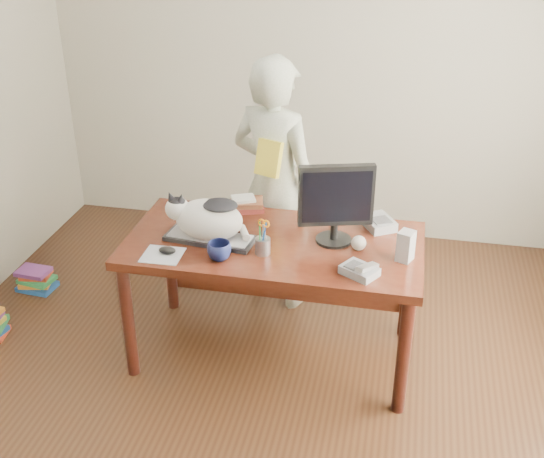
% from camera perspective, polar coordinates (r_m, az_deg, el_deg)
% --- Properties ---
extents(room, '(4.50, 4.50, 4.50)m').
position_cam_1_polar(room, '(2.89, -2.25, 3.82)').
color(room, black).
rests_on(room, ground).
extents(desk, '(1.60, 0.80, 0.75)m').
position_cam_1_polar(desk, '(3.82, 0.40, -2.41)').
color(desk, black).
rests_on(desk, ground).
extents(keyboard, '(0.50, 0.24, 0.03)m').
position_cam_1_polar(keyboard, '(3.70, -5.20, -0.74)').
color(keyboard, black).
rests_on(keyboard, desk).
extents(cat, '(0.48, 0.27, 0.27)m').
position_cam_1_polar(cat, '(3.65, -5.52, 0.98)').
color(cat, silver).
rests_on(cat, keyboard).
extents(monitor, '(0.39, 0.24, 0.45)m').
position_cam_1_polar(monitor, '(3.57, 5.37, 2.43)').
color(monitor, black).
rests_on(monitor, desk).
extents(pen_cup, '(0.10, 0.10, 0.20)m').
position_cam_1_polar(pen_cup, '(3.54, -0.77, -1.27)').
color(pen_cup, gray).
rests_on(pen_cup, desk).
extents(mousepad, '(0.21, 0.19, 0.00)m').
position_cam_1_polar(mousepad, '(3.60, -9.14, -2.16)').
color(mousepad, '#B7BCC5').
rests_on(mousepad, desk).
extents(mouse, '(0.09, 0.06, 0.04)m').
position_cam_1_polar(mouse, '(3.60, -8.76, -1.77)').
color(mouse, black).
rests_on(mouse, mousepad).
extents(coffee_mug, '(0.17, 0.17, 0.10)m').
position_cam_1_polar(coffee_mug, '(3.50, -4.44, -1.85)').
color(coffee_mug, black).
rests_on(coffee_mug, desk).
extents(phone, '(0.21, 0.20, 0.08)m').
position_cam_1_polar(phone, '(3.40, 7.39, -3.44)').
color(phone, slate).
rests_on(phone, desk).
extents(speaker, '(0.10, 0.10, 0.16)m').
position_cam_1_polar(speaker, '(3.54, 11.12, -1.41)').
color(speaker, gray).
rests_on(speaker, desk).
extents(baseball, '(0.08, 0.08, 0.08)m').
position_cam_1_polar(baseball, '(3.61, 7.27, -1.17)').
color(baseball, beige).
rests_on(baseball, desk).
extents(book_stack, '(0.25, 0.22, 0.08)m').
position_cam_1_polar(book_stack, '(4.02, -2.24, 2.09)').
color(book_stack, '#521916').
rests_on(book_stack, desk).
extents(calculator, '(0.22, 0.24, 0.06)m').
position_cam_1_polar(calculator, '(3.86, 8.90, 0.53)').
color(calculator, slate).
rests_on(calculator, desk).
extents(person, '(0.69, 0.58, 1.62)m').
position_cam_1_polar(person, '(4.22, 0.22, 3.74)').
color(person, silver).
rests_on(person, ground).
extents(held_book, '(0.18, 0.14, 0.21)m').
position_cam_1_polar(held_book, '(3.97, -0.27, 5.95)').
color(held_book, yellow).
rests_on(held_book, person).
extents(book_pile_b, '(0.26, 0.20, 0.15)m').
position_cam_1_polar(book_pile_b, '(4.90, -19.13, -4.01)').
color(book_pile_b, '#184490').
rests_on(book_pile_b, ground).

